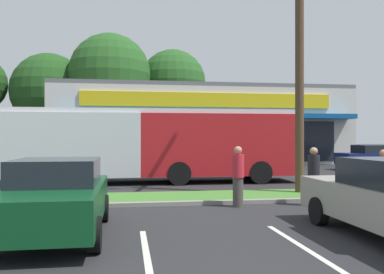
{
  "coord_description": "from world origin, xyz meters",
  "views": [
    {
      "loc": [
        -3.85,
        0.54,
        2.01
      ],
      "look_at": [
        -1.1,
        18.1,
        2.04
      ],
      "focal_mm": 38.85,
      "sensor_mm": 36.0,
      "label": 1
    }
  ],
  "objects_px": {
    "car_2": "(185,160)",
    "pedestrian_by_pole": "(383,177)",
    "bus_stop_bench": "(65,194)",
    "pedestrian_mid": "(238,176)",
    "city_bus": "(155,143)",
    "car_3": "(376,157)",
    "pedestrian_near_bench": "(314,176)",
    "car_0": "(55,197)",
    "utility_pole": "(295,36)"
  },
  "relations": [
    {
      "from": "car_0",
      "to": "bus_stop_bench",
      "type": "bearing_deg",
      "value": -175.65
    },
    {
      "from": "city_bus",
      "to": "pedestrian_mid",
      "type": "height_order",
      "value": "city_bus"
    },
    {
      "from": "pedestrian_mid",
      "to": "pedestrian_near_bench",
      "type": "bearing_deg",
      "value": 4.38
    },
    {
      "from": "car_3",
      "to": "pedestrian_near_bench",
      "type": "relative_size",
      "value": 2.77
    },
    {
      "from": "car_2",
      "to": "pedestrian_near_bench",
      "type": "height_order",
      "value": "pedestrian_near_bench"
    },
    {
      "from": "car_0",
      "to": "pedestrian_by_pole",
      "type": "bearing_deg",
      "value": 106.44
    },
    {
      "from": "utility_pole",
      "to": "car_3",
      "type": "xyz_separation_m",
      "value": [
        9.57,
        10.05,
        -4.76
      ]
    },
    {
      "from": "car_3",
      "to": "pedestrian_mid",
      "type": "relative_size",
      "value": 2.71
    },
    {
      "from": "car_0",
      "to": "pedestrian_by_pole",
      "type": "xyz_separation_m",
      "value": [
        9.14,
        2.7,
        0.03
      ]
    },
    {
      "from": "utility_pole",
      "to": "car_0",
      "type": "relative_size",
      "value": 2.34
    },
    {
      "from": "city_bus",
      "to": "pedestrian_by_pole",
      "type": "distance_m",
      "value": 9.61
    },
    {
      "from": "car_2",
      "to": "car_3",
      "type": "xyz_separation_m",
      "value": [
        12.1,
        0.18,
        0.05
      ]
    },
    {
      "from": "city_bus",
      "to": "pedestrian_mid",
      "type": "distance_m",
      "value": 7.2
    },
    {
      "from": "city_bus",
      "to": "car_3",
      "type": "distance_m",
      "value": 15.12
    },
    {
      "from": "pedestrian_near_bench",
      "to": "bus_stop_bench",
      "type": "bearing_deg",
      "value": 70.53
    },
    {
      "from": "car_0",
      "to": "car_3",
      "type": "bearing_deg",
      "value": 131.6
    },
    {
      "from": "car_0",
      "to": "car_3",
      "type": "height_order",
      "value": "car_0"
    },
    {
      "from": "car_2",
      "to": "pedestrian_mid",
      "type": "height_order",
      "value": "pedestrian_mid"
    },
    {
      "from": "car_3",
      "to": "pedestrian_mid",
      "type": "xyz_separation_m",
      "value": [
        -12.18,
        -12.07,
        0.09
      ]
    },
    {
      "from": "city_bus",
      "to": "pedestrian_near_bench",
      "type": "distance_m",
      "value": 8.25
    },
    {
      "from": "utility_pole",
      "to": "bus_stop_bench",
      "type": "xyz_separation_m",
      "value": [
        -7.47,
        -2.18,
        -5.06
      ]
    },
    {
      "from": "car_0",
      "to": "pedestrian_near_bench",
      "type": "xyz_separation_m",
      "value": [
        6.91,
        2.72,
        0.07
      ]
    },
    {
      "from": "car_2",
      "to": "pedestrian_by_pole",
      "type": "xyz_separation_m",
      "value": [
        4.42,
        -12.06,
        0.08
      ]
    },
    {
      "from": "car_0",
      "to": "pedestrian_near_bench",
      "type": "distance_m",
      "value": 7.43
    },
    {
      "from": "city_bus",
      "to": "pedestrian_near_bench",
      "type": "xyz_separation_m",
      "value": [
        4.25,
        -7.01,
        -0.9
      ]
    },
    {
      "from": "utility_pole",
      "to": "bus_stop_bench",
      "type": "relative_size",
      "value": 6.52
    },
    {
      "from": "bus_stop_bench",
      "to": "car_2",
      "type": "bearing_deg",
      "value": -112.26
    },
    {
      "from": "bus_stop_bench",
      "to": "car_3",
      "type": "height_order",
      "value": "car_3"
    },
    {
      "from": "utility_pole",
      "to": "pedestrian_mid",
      "type": "bearing_deg",
      "value": -142.34
    },
    {
      "from": "pedestrian_by_pole",
      "to": "pedestrian_mid",
      "type": "distance_m",
      "value": 4.5
    },
    {
      "from": "pedestrian_near_bench",
      "to": "car_0",
      "type": "bearing_deg",
      "value": 91.96
    },
    {
      "from": "car_3",
      "to": "pedestrian_mid",
      "type": "height_order",
      "value": "pedestrian_mid"
    },
    {
      "from": "car_2",
      "to": "car_3",
      "type": "bearing_deg",
      "value": 0.85
    },
    {
      "from": "city_bus",
      "to": "car_2",
      "type": "xyz_separation_m",
      "value": [
        2.06,
        5.03,
        -1.02
      ]
    },
    {
      "from": "utility_pole",
      "to": "bus_stop_bench",
      "type": "bearing_deg",
      "value": -163.75
    },
    {
      "from": "bus_stop_bench",
      "to": "pedestrian_near_bench",
      "type": "distance_m",
      "value": 7.13
    },
    {
      "from": "pedestrian_by_pole",
      "to": "car_3",
      "type": "bearing_deg",
      "value": -8.49
    },
    {
      "from": "pedestrian_by_pole",
      "to": "pedestrian_mid",
      "type": "relative_size",
      "value": 0.94
    },
    {
      "from": "bus_stop_bench",
      "to": "pedestrian_by_pole",
      "type": "distance_m",
      "value": 9.35
    },
    {
      "from": "pedestrian_near_bench",
      "to": "car_3",
      "type": "bearing_deg",
      "value": -58.57
    },
    {
      "from": "car_3",
      "to": "pedestrian_by_pole",
      "type": "distance_m",
      "value": 14.46
    },
    {
      "from": "city_bus",
      "to": "car_2",
      "type": "distance_m",
      "value": 5.53
    },
    {
      "from": "car_2",
      "to": "pedestrian_by_pole",
      "type": "relative_size",
      "value": 2.67
    },
    {
      "from": "car_0",
      "to": "pedestrian_by_pole",
      "type": "relative_size",
      "value": 2.7
    },
    {
      "from": "utility_pole",
      "to": "pedestrian_mid",
      "type": "distance_m",
      "value": 5.73
    },
    {
      "from": "city_bus",
      "to": "car_2",
      "type": "bearing_deg",
      "value": -111.56
    },
    {
      "from": "pedestrian_by_pole",
      "to": "pedestrian_mid",
      "type": "xyz_separation_m",
      "value": [
        -4.5,
        0.17,
        0.06
      ]
    },
    {
      "from": "utility_pole",
      "to": "pedestrian_near_bench",
      "type": "relative_size",
      "value": 6.03
    },
    {
      "from": "city_bus",
      "to": "car_2",
      "type": "height_order",
      "value": "city_bus"
    },
    {
      "from": "car_2",
      "to": "pedestrian_near_bench",
      "type": "xyz_separation_m",
      "value": [
        2.18,
        -12.04,
        0.12
      ]
    }
  ]
}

